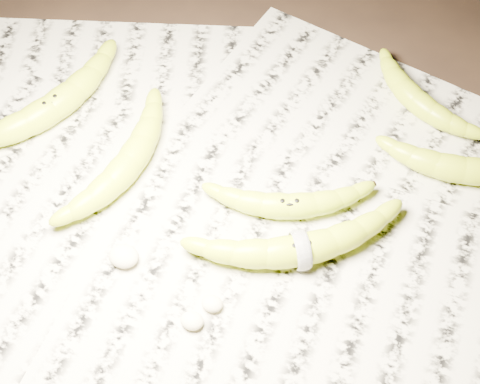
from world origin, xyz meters
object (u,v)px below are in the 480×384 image
(banana_center, at_px, (289,204))
(banana_upper_b, at_px, (416,98))
(banana_upper_a, at_px, (464,168))
(banana_left_a, at_px, (51,106))
(banana_taped, at_px, (300,249))
(banana_left_b, at_px, (129,161))

(banana_center, relative_size, banana_upper_b, 1.11)
(banana_upper_a, bearing_deg, banana_left_a, 179.27)
(banana_upper_b, bearing_deg, banana_left_a, -124.04)
(banana_left_a, bearing_deg, banana_upper_a, -55.27)
(banana_left_a, bearing_deg, banana_center, -70.72)
(banana_left_a, distance_m, banana_taped, 0.39)
(banana_taped, xyz_separation_m, banana_upper_b, (0.10, 0.27, -0.00))
(banana_left_a, bearing_deg, banana_taped, -78.32)
(banana_left_a, relative_size, banana_upper_a, 1.25)
(banana_left_b, distance_m, banana_center, 0.21)
(banana_left_b, bearing_deg, banana_taped, -92.70)
(banana_taped, relative_size, banana_upper_b, 1.44)
(banana_left_a, xyz_separation_m, banana_upper_a, (0.55, 0.05, -0.00))
(banana_left_b, distance_m, banana_taped, 0.25)
(banana_left_a, bearing_deg, banana_left_b, -83.60)
(banana_center, distance_m, banana_taped, 0.06)
(banana_left_b, relative_size, banana_upper_b, 1.24)
(banana_center, bearing_deg, banana_left_b, 162.43)
(banana_left_a, xyz_separation_m, banana_center, (0.35, -0.06, -0.00))
(banana_upper_b, bearing_deg, banana_left_b, -110.29)
(banana_taped, height_order, banana_upper_a, banana_taped)
(banana_left_a, bearing_deg, banana_upper_b, -42.69)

